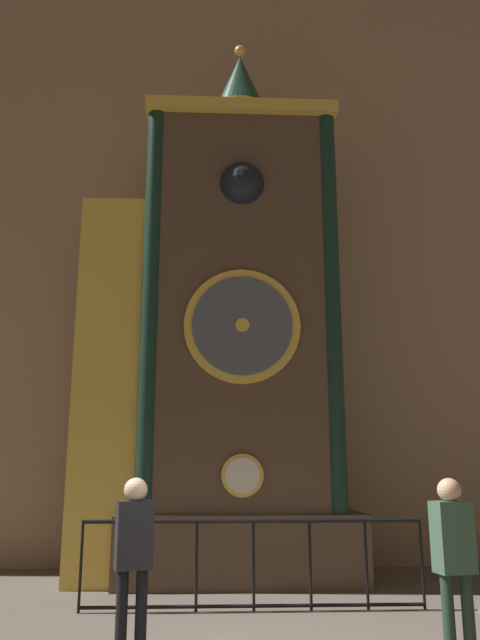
{
  "coord_description": "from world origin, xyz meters",
  "views": [
    {
      "loc": [
        -0.32,
        -5.15,
        1.72
      ],
      "look_at": [
        0.15,
        4.85,
        4.05
      ],
      "focal_mm": 35.0,
      "sensor_mm": 36.0,
      "label": 1
    }
  ],
  "objects": [
    {
      "name": "railing_fence",
      "position": [
        0.23,
        2.93,
        0.59
      ],
      "size": [
        4.22,
        0.05,
        1.06
      ],
      "color": "black",
      "rests_on": "ground_plane"
    },
    {
      "name": "visitor_near",
      "position": [
        -1.03,
        1.13,
        0.97
      ],
      "size": [
        0.39,
        0.3,
        1.6
      ],
      "rotation": [
        0.0,
        0.0,
        0.28
      ],
      "color": "black",
      "rests_on": "ground_plane"
    },
    {
      "name": "cathedral_back_wall",
      "position": [
        -0.09,
        6.34,
        7.16
      ],
      "size": [
        24.0,
        0.32,
        14.34
      ],
      "color": "#997A5B",
      "rests_on": "ground_plane"
    },
    {
      "name": "visitor_far",
      "position": [
        1.91,
        0.76,
        0.97
      ],
      "size": [
        0.37,
        0.28,
        1.6
      ],
      "rotation": [
        0.0,
        0.0,
        0.19
      ],
      "color": "#213427",
      "rests_on": "ground_plane"
    },
    {
      "name": "clock_tower",
      "position": [
        -0.19,
        4.82,
        3.77
      ],
      "size": [
        4.39,
        1.81,
        9.21
      ],
      "color": "brown",
      "rests_on": "ground_plane"
    }
  ]
}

